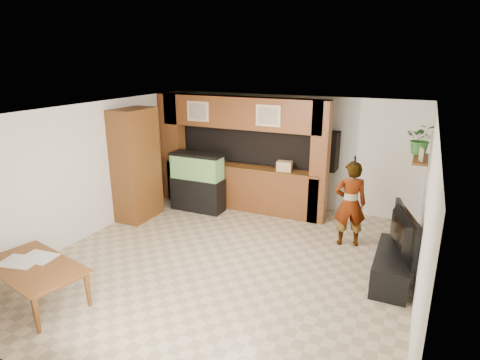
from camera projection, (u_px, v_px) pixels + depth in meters
The scene contains 21 objects.
floor at pixel (227, 261), 7.01m from camera, with size 6.50×6.50×0.00m, color tan.
ceiling at pixel (226, 112), 6.25m from camera, with size 6.50×6.50×0.00m, color white.
wall_back at pixel (288, 151), 9.45m from camera, with size 6.00×6.00×0.00m, color silver.
wall_left at pixel (90, 170), 7.83m from camera, with size 6.50×6.50×0.00m, color silver.
wall_right at pixel (425, 221), 5.42m from camera, with size 6.50×6.50×0.00m, color silver.
partition at pixel (241, 152), 9.29m from camera, with size 4.20×0.99×2.60m.
wall_clock at pixel (123, 132), 8.51m from camera, with size 0.05×0.25×0.25m.
wall_shelf at pixel (421, 159), 7.06m from camera, with size 0.25×0.90×0.04m, color brown.
pantry_cabinet at pixel (136, 165), 8.63m from camera, with size 0.60×0.98×2.41m, color brown.
trash_can at pixel (137, 210), 8.67m from camera, with size 0.28×0.28×0.52m, color #B2B2B7.
aquarium at pixel (198, 183), 9.20m from camera, with size 1.22×0.46×1.36m.
tv_stand at pixel (392, 266), 6.36m from camera, with size 0.53×1.44×0.48m, color black.
television at pixel (397, 232), 6.19m from camera, with size 1.24×0.16×0.71m, color black.
photo_frame at pixel (421, 154), 6.84m from camera, with size 0.03×0.17×0.22m, color tan.
potted_plant at pixel (421, 139), 7.25m from camera, with size 0.51×0.44×0.57m, color #2F6C2B.
person at pixel (350, 204), 7.42m from camera, with size 0.60×0.39×1.64m, color #8B6D4C.
microphone at pixel (355, 160), 7.01m from camera, with size 0.04×0.04×0.17m, color black.
dining_table at pixel (34, 284), 5.78m from camera, with size 1.61×0.90×0.57m, color brown.
newspaper_a at pixel (20, 262), 5.83m from camera, with size 0.54×0.39×0.01m, color silver.
newspaper_b at pixel (39, 257), 5.96m from camera, with size 0.51×0.37×0.01m, color silver.
counter_box at pixel (284, 166), 8.73m from camera, with size 0.32×0.22×0.22m, color tan.
Camera 1 is at (2.83, -5.61, 3.41)m, focal length 30.00 mm.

